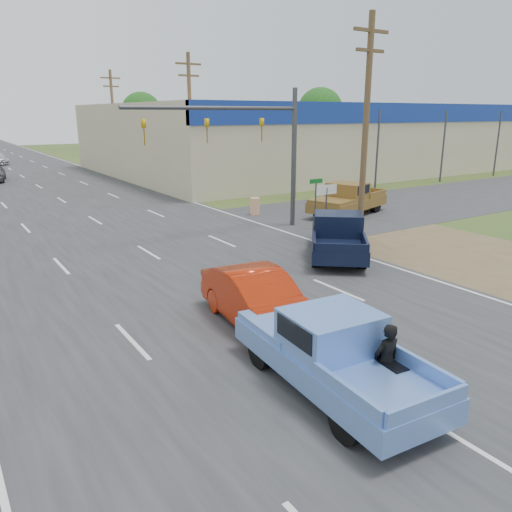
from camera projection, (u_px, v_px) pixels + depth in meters
ground at (497, 463)px, 8.54m from camera, size 200.00×200.00×0.00m
main_road at (39, 186)px, 40.71m from camera, size 15.00×180.00×0.02m
cross_road at (132, 243)px, 23.01m from camera, size 120.00×10.00×0.02m
dirt_verge at (431, 247)px, 22.37m from camera, size 8.00×18.00×0.01m
big_box_store at (336, 136)px, 56.58m from camera, size 50.00×28.10×6.60m
utility_pole_1 at (366, 124)px, 22.53m from camera, size 2.00×0.28×10.00m
utility_pole_2 at (190, 120)px, 37.00m from camera, size 2.00×0.28×10.00m
utility_pole_3 at (113, 118)px, 51.48m from camera, size 2.00×0.28×10.00m
tree_3 at (320, 111)px, 92.08m from camera, size 8.40×8.40×10.40m
tree_5 at (142, 113)px, 99.11m from camera, size 7.98×7.98×9.88m
barrel_0 at (351, 236)px, 22.26m from camera, size 0.56×0.56×1.00m
barrel_1 at (255, 206)px, 29.31m from camera, size 0.56×0.56×1.00m
lane_sign at (326, 198)px, 23.59m from camera, size 1.20×0.08×2.52m
street_name_sign at (316, 199)px, 25.19m from camera, size 0.80×0.08×2.61m
signal_mast at (250, 134)px, 23.95m from camera, size 9.12×0.40×7.00m
red_convertible at (258, 300)px, 13.84m from camera, size 2.16×4.89×1.56m
motorcycle at (387, 379)px, 10.20m from camera, size 0.74×2.37×1.20m
rider at (386, 366)px, 10.18m from camera, size 0.63×0.45×1.62m
blue_pickup at (330, 349)px, 10.71m from camera, size 2.44×5.44×1.76m
navy_pickup at (338, 234)px, 20.78m from camera, size 5.10×5.54×1.81m
brown_pickup at (347, 199)px, 29.07m from camera, size 6.10×3.80×1.89m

